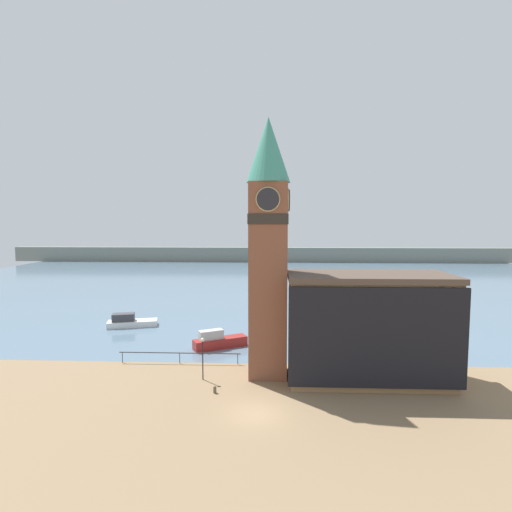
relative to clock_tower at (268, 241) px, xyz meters
name	(u,v)px	position (x,y,z in m)	size (l,w,h in m)	color
ground_plane	(257,414)	(-0.72, -7.56, -12.28)	(160.00, 160.00, 0.00)	#846B4C
water	(268,278)	(-0.72, 62.74, -12.28)	(160.00, 120.00, 0.00)	slate
far_shoreline	(270,255)	(-0.72, 102.74, -9.78)	(180.00, 3.00, 5.00)	gray
pier_railing	(180,354)	(-8.75, 2.49, -11.31)	(12.11, 0.08, 1.09)	#333338
clock_tower	(268,241)	(0.00, 0.00, 0.00)	(3.87, 3.87, 23.07)	brown
pier_building	(368,327)	(8.84, -0.75, -7.53)	(14.27, 6.62, 9.46)	#9E754C
boat_near	(218,341)	(-5.60, 7.48, -11.50)	(6.02, 4.15, 2.11)	maroon
boat_far	(130,322)	(-18.62, 15.97, -11.62)	(6.71, 3.60, 1.80)	silver
mooring_bollard_near	(215,389)	(-4.28, -4.15, -11.96)	(0.27, 0.27, 0.59)	brown
lamp_post	(203,350)	(-5.74, -1.44, -9.62)	(0.32, 0.32, 3.77)	black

